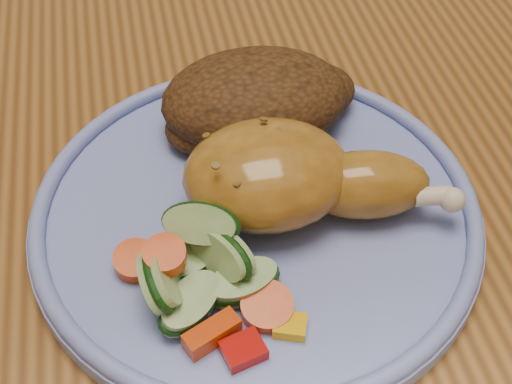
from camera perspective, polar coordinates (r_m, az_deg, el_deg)
dining_table at (r=0.58m, az=-1.53°, el=1.68°), size 0.90×1.40×0.75m
plate at (r=0.42m, az=0.00°, el=-1.94°), size 0.27×0.27×0.01m
plate_rim at (r=0.42m, az=0.00°, el=-0.94°), size 0.26×0.26×0.01m
chicken_leg at (r=0.40m, az=2.83°, el=1.23°), size 0.16×0.08×0.05m
rice_pilaf at (r=0.46m, az=0.21°, el=7.37°), size 0.13×0.09×0.05m
vegetable_pile at (r=0.37m, az=-4.42°, el=-6.44°), size 0.10×0.10×0.05m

